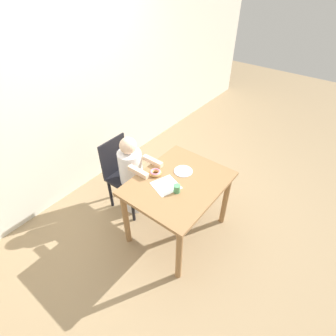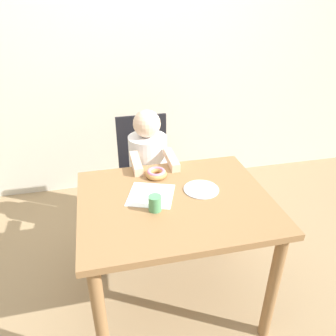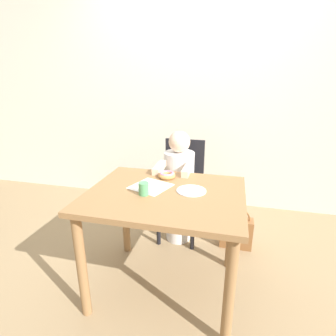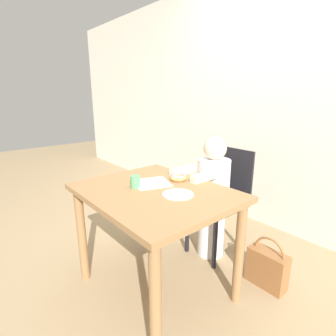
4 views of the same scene
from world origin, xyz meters
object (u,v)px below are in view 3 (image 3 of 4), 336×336
chair (181,188)px  donut (167,175)px  handbag (236,232)px  child_figure (179,188)px  cup (144,189)px

chair → donut: size_ratio=7.30×
donut → handbag: bearing=35.2°
donut → handbag: size_ratio=0.32×
child_figure → donut: 0.45m
child_figure → handbag: bearing=1.0°
child_figure → donut: child_figure is taller
chair → handbag: (0.52, -0.12, -0.31)m
child_figure → cup: size_ratio=12.91×
child_figure → donut: (-0.01, -0.37, 0.26)m
handbag → cup: size_ratio=4.82×
handbag → cup: bearing=-131.0°
donut → chair: bearing=88.4°
handbag → cup: (-0.60, -0.69, 0.64)m
child_figure → donut: bearing=-92.1°
chair → handbag: size_ratio=2.35×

